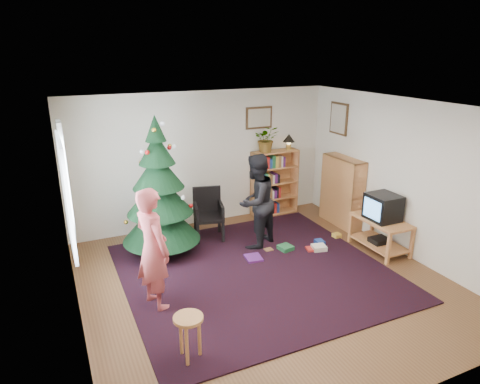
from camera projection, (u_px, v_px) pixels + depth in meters
name	position (u px, v px, depth m)	size (l,w,h in m)	color
floor	(264.00, 281.00, 6.20)	(5.00, 5.00, 0.00)	brown
ceiling	(268.00, 107.00, 5.40)	(5.00, 5.00, 0.00)	white
wall_back	(203.00, 159.00, 7.95)	(5.00, 0.02, 2.50)	silver
wall_front	(403.00, 290.00, 3.65)	(5.00, 0.02, 2.50)	silver
wall_left	(70.00, 231.00, 4.81)	(0.02, 5.00, 2.50)	silver
wall_right	(405.00, 178.00, 6.79)	(0.02, 5.00, 2.50)	silver
rug	(255.00, 271.00, 6.45)	(3.80, 3.60, 0.02)	black
window_pane	(66.00, 194.00, 5.26)	(0.04, 1.20, 1.40)	silver
curtain	(66.00, 179.00, 5.88)	(0.06, 0.35, 1.60)	white
picture_back	(259.00, 118.00, 8.16)	(0.55, 0.03, 0.42)	#4C3319
picture_right	(339.00, 119.00, 8.06)	(0.03, 0.50, 0.60)	#4C3319
christmas_tree	(160.00, 199.00, 6.77)	(1.25, 1.25, 2.28)	#3F2816
bookshelf_back	(274.00, 182.00, 8.58)	(0.95, 0.30, 1.30)	#C77F47
bookshelf_right	(342.00, 191.00, 8.05)	(0.30, 0.95, 1.30)	#C77F47
tv_stand	(380.00, 232.00, 7.07)	(0.54, 0.98, 0.55)	#C77F47
crt_tv	(383.00, 207.00, 6.93)	(0.46, 0.49, 0.43)	black
armchair	(207.00, 211.00, 7.52)	(0.60, 0.60, 0.90)	black
stool	(189.00, 327.00, 4.52)	(0.32, 0.32, 0.54)	#C77F47
person_standing	(153.00, 249.00, 5.38)	(0.59, 0.39, 1.62)	#BF4C4F
person_by_chair	(256.00, 202.00, 7.07)	(0.78, 0.61, 1.60)	black
potted_plant	(267.00, 139.00, 8.21)	(0.46, 0.40, 0.51)	gray
table_lamp	(289.00, 139.00, 8.43)	(0.23, 0.23, 0.31)	#A57F33
floor_clutter	(300.00, 247.00, 7.18)	(1.92, 0.54, 0.08)	#A51E19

